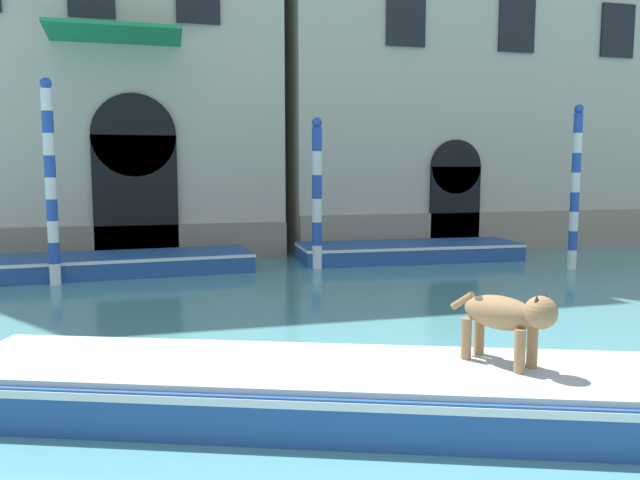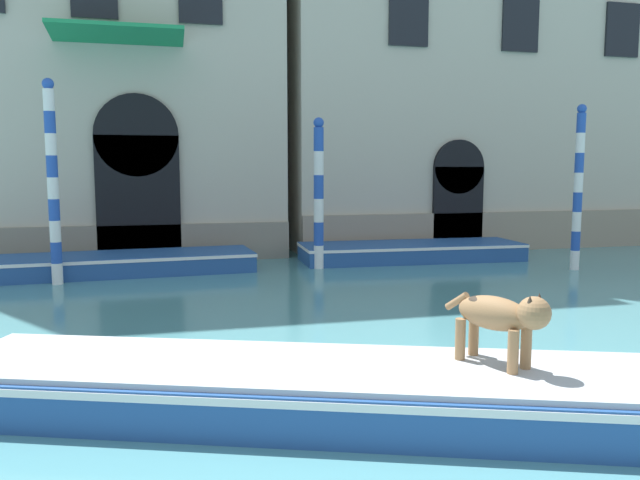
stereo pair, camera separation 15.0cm
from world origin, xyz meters
name	(u,v)px [view 2 (the right image)]	position (x,y,z in m)	size (l,w,h in m)	color
boat_foreground	(300,387)	(0.35, 5.69, 0.30)	(8.05, 4.45, 0.56)	#234C8C
dog_on_deck	(501,316)	(2.40, 5.10, 1.11)	(0.75, 1.15, 0.84)	#997047
boat_moored_near_palazzo	(114,263)	(-2.29, 15.60, 0.26)	(7.07, 2.29, 0.50)	#234C8C
boat_moored_far	(411,251)	(5.87, 15.96, 0.26)	(6.44, 2.18, 0.50)	#234C8C
mooring_pole_0	(53,182)	(-3.45, 14.44, 2.34)	(0.25, 0.25, 4.64)	white
mooring_pole_1	(578,187)	(9.38, 13.35, 2.15)	(0.24, 0.24, 4.27)	white
mooring_pole_2	(319,193)	(2.92, 15.17, 2.00)	(0.27, 0.27, 3.95)	white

